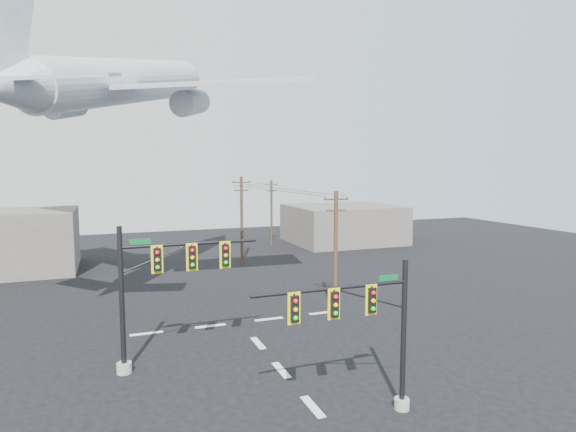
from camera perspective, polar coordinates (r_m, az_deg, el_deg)
name	(u,v)px	position (r m, az deg, el deg)	size (l,w,h in m)	color
ground	(313,407)	(22.32, 2.95, -21.66)	(120.00, 120.00, 0.00)	black
lane_markings	(273,360)	(26.82, -1.82, -16.71)	(14.00, 21.20, 0.01)	beige
signal_mast_near	(369,330)	(20.32, 9.58, -13.20)	(6.99, 0.71, 6.49)	gray
signal_mast_far	(158,288)	(25.37, -15.15, -8.26)	(7.29, 0.82, 7.43)	gray
utility_pole_a	(336,251)	(33.44, 5.67, -4.10)	(1.72, 0.43, 8.65)	#472E1E
utility_pole_b	(242,218)	(51.02, -5.51, -0.27)	(1.86, 0.52, 9.26)	#472E1E
utility_pole_c	(271,212)	(62.41, -1.97, 0.52)	(1.73, 0.45, 8.51)	#472E1E
power_lines	(269,187)	(47.27, -2.23, 3.43)	(8.31, 29.37, 0.10)	black
airliner	(126,83)	(39.08, -18.60, 14.76)	(24.69, 27.04, 8.67)	silver
building_right	(343,224)	(65.85, 6.57, -0.94)	(14.00, 12.00, 5.00)	#615C55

